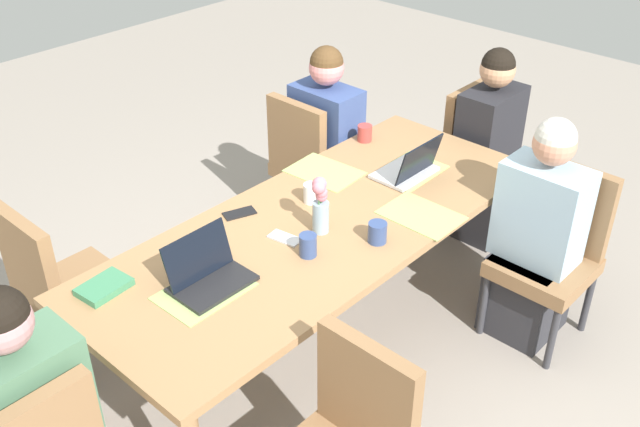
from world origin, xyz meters
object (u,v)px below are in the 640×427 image
(dining_table, at_px, (320,235))
(coffee_mug_near_right, at_px, (308,245))
(chair_head_right_right_near, at_px, (480,153))
(flower_vase, at_px, (320,203))
(person_head_right_right_near, at_px, (486,157))
(book_red_cover, at_px, (104,287))
(person_near_left_near, at_px, (536,243))
(coffee_mug_centre_left, at_px, (311,193))
(phone_black, at_px, (240,213))
(laptop_head_right_right_near, at_px, (409,168))
(coffee_mug_centre_right, at_px, (377,232))
(coffee_mug_near_left, at_px, (365,133))
(phone_silver, at_px, (285,238))
(chair_near_left_near, at_px, (553,246))
(laptop_head_left_left_mid, at_px, (208,275))
(person_far_left_far, at_px, (326,154))
(chair_far_left_far, at_px, (310,159))
(chair_far_right_far, at_px, (60,283))

(dining_table, distance_m, coffee_mug_near_right, 0.29)
(chair_head_right_right_near, xyz_separation_m, flower_vase, (-1.54, -0.10, 0.38))
(person_head_right_right_near, relative_size, coffee_mug_near_right, 11.77)
(flower_vase, xyz_separation_m, book_red_cover, (-0.90, 0.35, -0.13))
(person_near_left_near, height_order, coffee_mug_centre_left, person_near_left_near)
(book_red_cover, distance_m, phone_black, 0.75)
(coffee_mug_centre_left, bearing_deg, laptop_head_right_right_near, -20.46)
(person_near_left_near, height_order, coffee_mug_centre_right, person_near_left_near)
(coffee_mug_centre_right, bearing_deg, coffee_mug_centre_left, 83.65)
(person_head_right_right_near, xyz_separation_m, coffee_mug_near_left, (-0.65, 0.41, 0.25))
(phone_black, height_order, phone_silver, same)
(coffee_mug_near_left, xyz_separation_m, coffee_mug_centre_left, (-0.68, -0.23, 0.00))
(chair_near_left_near, bearing_deg, laptop_head_left_left_mid, 153.21)
(chair_near_left_near, distance_m, phone_black, 1.55)
(person_far_left_far, relative_size, laptop_head_right_right_near, 3.73)
(chair_near_left_near, height_order, laptop_head_left_left_mid, laptop_head_left_left_mid)
(chair_head_right_right_near, bearing_deg, chair_far_left_far, 136.77)
(chair_far_left_far, distance_m, book_red_cover, 1.77)
(coffee_mug_near_left, height_order, coffee_mug_near_right, coffee_mug_near_right)
(dining_table, height_order, coffee_mug_near_right, coffee_mug_near_right)
(flower_vase, distance_m, laptop_head_right_right_near, 0.69)
(chair_far_right_far, height_order, coffee_mug_centre_left, chair_far_right_far)
(person_near_left_near, xyz_separation_m, flower_vase, (-0.86, 0.64, 0.35))
(dining_table, xyz_separation_m, chair_far_right_far, (-0.92, 0.78, -0.16))
(chair_far_right_far, bearing_deg, phone_black, -32.18)
(person_far_left_far, bearing_deg, coffee_mug_near_right, -141.22)
(person_near_left_near, xyz_separation_m, phone_silver, (-1.01, 0.72, 0.21))
(chair_head_right_right_near, height_order, flower_vase, flower_vase)
(chair_far_right_far, height_order, coffee_mug_centre_right, chair_far_right_far)
(person_far_left_far, bearing_deg, book_red_cover, -167.32)
(coffee_mug_centre_left, bearing_deg, book_red_cover, 172.28)
(chair_head_right_right_near, distance_m, phone_silver, 1.71)
(person_near_left_near, relative_size, laptop_head_left_left_mid, 3.73)
(chair_far_left_far, relative_size, chair_head_right_right_near, 1.00)
(book_red_cover, bearing_deg, phone_silver, -25.61)
(person_head_right_right_near, bearing_deg, chair_far_right_far, 161.11)
(chair_near_left_near, bearing_deg, coffee_mug_near_right, 150.94)
(phone_black, bearing_deg, coffee_mug_centre_left, 171.36)
(coffee_mug_near_left, distance_m, coffee_mug_centre_right, 0.99)
(chair_far_right_far, distance_m, coffee_mug_centre_right, 1.48)
(dining_table, xyz_separation_m, book_red_cover, (-0.95, 0.30, 0.08))
(laptop_head_right_right_near, bearing_deg, coffee_mug_near_left, 69.31)
(chair_far_left_far, relative_size, phone_black, 6.00)
(dining_table, height_order, person_far_left_far, person_far_left_far)
(coffee_mug_centre_right, bearing_deg, dining_table, 101.56)
(chair_head_right_right_near, bearing_deg, coffee_mug_near_right, -173.85)
(flower_vase, height_order, phone_black, flower_vase)
(dining_table, xyz_separation_m, person_far_left_far, (0.82, 0.70, -0.14))
(person_near_left_near, relative_size, coffee_mug_near_right, 11.77)
(chair_far_left_far, bearing_deg, person_far_left_far, -38.76)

